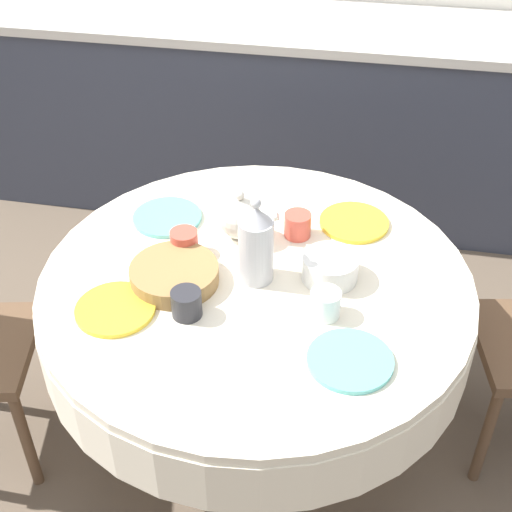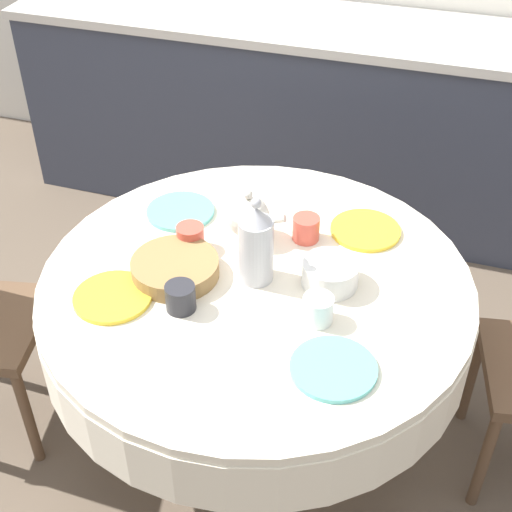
% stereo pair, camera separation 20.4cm
% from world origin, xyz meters
% --- Properties ---
extents(ground_plane, '(12.00, 12.00, 0.00)m').
position_xyz_m(ground_plane, '(0.00, 0.00, 0.00)').
color(ground_plane, brown).
extents(kitchen_counter, '(3.24, 0.64, 0.94)m').
position_xyz_m(kitchen_counter, '(0.00, 1.54, 0.47)').
color(kitchen_counter, '#383D4C').
rests_on(kitchen_counter, ground_plane).
extents(dining_table, '(1.29, 1.29, 0.72)m').
position_xyz_m(dining_table, '(0.00, 0.00, 0.60)').
color(dining_table, brown).
rests_on(dining_table, ground_plane).
extents(plate_near_left, '(0.22, 0.22, 0.01)m').
position_xyz_m(plate_near_left, '(-0.36, -0.21, 0.73)').
color(plate_near_left, yellow).
rests_on(plate_near_left, dining_table).
extents(cup_near_left, '(0.08, 0.08, 0.08)m').
position_xyz_m(cup_near_left, '(-0.16, -0.19, 0.76)').
color(cup_near_left, '#28282D').
rests_on(cup_near_left, dining_table).
extents(plate_near_right, '(0.22, 0.22, 0.01)m').
position_xyz_m(plate_near_right, '(0.30, -0.29, 0.73)').
color(plate_near_right, '#60BCB7').
rests_on(plate_near_right, dining_table).
extents(cup_near_right, '(0.08, 0.08, 0.08)m').
position_xyz_m(cup_near_right, '(0.21, -0.12, 0.76)').
color(cup_near_right, white).
rests_on(cup_near_right, dining_table).
extents(plate_far_left, '(0.22, 0.22, 0.01)m').
position_xyz_m(plate_far_left, '(-0.34, 0.24, 0.73)').
color(plate_far_left, '#60BCB7').
rests_on(plate_far_left, dining_table).
extents(cup_far_left, '(0.08, 0.08, 0.08)m').
position_xyz_m(cup_far_left, '(-0.24, 0.08, 0.76)').
color(cup_far_left, '#CC4C3D').
rests_on(cup_far_left, dining_table).
extents(plate_far_right, '(0.22, 0.22, 0.01)m').
position_xyz_m(plate_far_right, '(0.26, 0.32, 0.73)').
color(plate_far_right, yellow).
rests_on(plate_far_right, dining_table).
extents(cup_far_right, '(0.08, 0.08, 0.08)m').
position_xyz_m(cup_far_right, '(0.09, 0.23, 0.76)').
color(cup_far_right, '#CC4C3D').
rests_on(cup_far_right, dining_table).
extents(coffee_carafe, '(0.10, 0.10, 0.28)m').
position_xyz_m(coffee_carafe, '(-0.00, -0.00, 0.85)').
color(coffee_carafe, '#B2B2B7').
rests_on(coffee_carafe, dining_table).
extents(teapot, '(0.18, 0.13, 0.18)m').
position_xyz_m(teapot, '(-0.08, 0.18, 0.80)').
color(teapot, silver).
rests_on(teapot, dining_table).
extents(bread_basket, '(0.26, 0.26, 0.05)m').
position_xyz_m(bread_basket, '(-0.23, -0.06, 0.75)').
color(bread_basket, olive).
rests_on(bread_basket, dining_table).
extents(fruit_bowl, '(0.16, 0.16, 0.08)m').
position_xyz_m(fruit_bowl, '(0.21, 0.04, 0.76)').
color(fruit_bowl, silver).
rests_on(fruit_bowl, dining_table).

